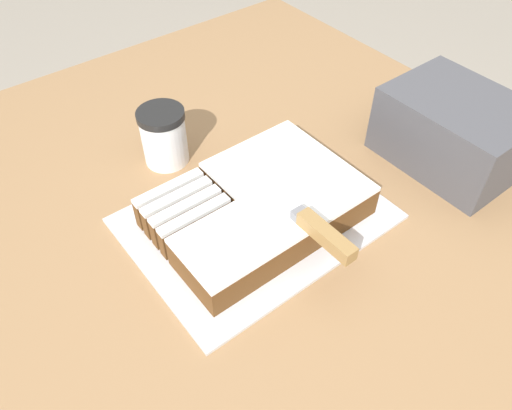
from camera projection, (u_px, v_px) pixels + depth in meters
countertop at (280, 374)px, 1.11m from camera, size 1.40×1.10×0.93m
cake_board at (256, 218)px, 0.81m from camera, size 0.30×0.40×0.01m
cake at (261, 205)px, 0.78m from camera, size 0.22×0.32×0.06m
knife at (315, 225)px, 0.70m from camera, size 0.27×0.02×0.02m
coffee_cup at (164, 136)px, 0.88m from camera, size 0.08×0.08×0.10m
storage_box at (454, 131)px, 0.87m from camera, size 0.24×0.18×0.13m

